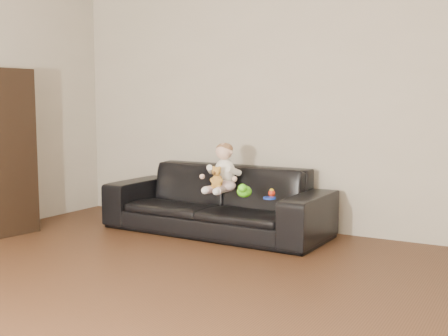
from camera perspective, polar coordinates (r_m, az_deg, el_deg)
The scene contains 10 objects.
floor at distance 3.25m, azimuth -12.37°, elevation -15.33°, with size 5.50×5.50×0.00m, color #4B2D1A.
wall_back at distance 5.38m, azimuth 7.34°, elevation 7.51°, with size 5.00×5.00×0.00m, color #BBB19D.
sofa at distance 5.27m, azimuth -0.81°, elevation -3.24°, with size 2.12×0.83×0.62m, color black.
cabinet at distance 5.55m, azimuth -21.78°, elevation 1.50°, with size 0.38×0.52×1.52m, color black.
shelf_item at distance 5.52m, azimuth -21.80°, elevation 5.03°, with size 0.18×0.25×0.28m, color silver.
baby at distance 5.06m, azimuth -0.07°, elevation -0.27°, with size 0.31×0.38×0.45m.
teddy_bear at distance 4.94m, azimuth -0.75°, elevation -0.98°, with size 0.12×0.12×0.19m.
toy_green at distance 4.79m, azimuth 2.08°, elevation -2.40°, with size 0.12×0.15×0.10m, color #57E81B.
toy_rattle at distance 4.85m, azimuth 4.87°, elevation -2.57°, with size 0.06×0.06×0.06m, color red.
toy_blue_disc at distance 4.74m, azimuth 4.64°, elevation -3.06°, with size 0.11×0.11×0.01m, color #1837C3.
Camera 1 is at (2.03, -2.23, 1.20)m, focal length 45.00 mm.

